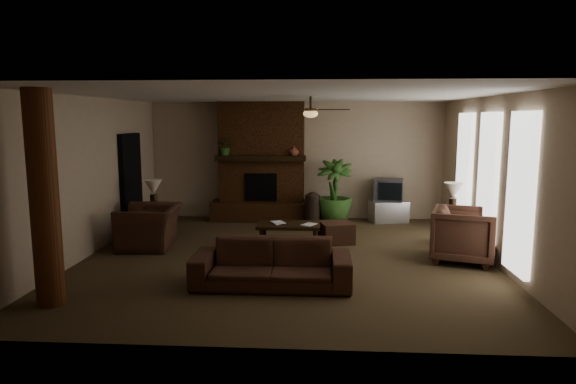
# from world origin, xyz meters

# --- Properties ---
(room_shell) EXTENTS (7.00, 7.00, 7.00)m
(room_shell) POSITION_xyz_m (0.00, 0.00, 1.40)
(room_shell) COLOR #4D3D26
(room_shell) RESTS_ON ground
(fireplace) EXTENTS (2.40, 0.70, 2.80)m
(fireplace) POSITION_xyz_m (-0.80, 3.22, 1.16)
(fireplace) COLOR #542E16
(fireplace) RESTS_ON ground
(windows) EXTENTS (0.08, 3.65, 2.35)m
(windows) POSITION_xyz_m (3.45, 0.20, 1.35)
(windows) COLOR white
(windows) RESTS_ON ground
(log_column) EXTENTS (0.36, 0.36, 2.80)m
(log_column) POSITION_xyz_m (-2.95, -2.40, 1.40)
(log_column) COLOR brown
(log_column) RESTS_ON ground
(doorway) EXTENTS (0.10, 1.00, 2.10)m
(doorway) POSITION_xyz_m (-3.44, 1.80, 1.05)
(doorway) COLOR black
(doorway) RESTS_ON ground
(ceiling_fan) EXTENTS (1.35, 1.35, 0.37)m
(ceiling_fan) POSITION_xyz_m (0.40, 0.30, 2.53)
(ceiling_fan) COLOR black
(ceiling_fan) RESTS_ON ceiling
(sofa) EXTENTS (2.29, 0.67, 0.89)m
(sofa) POSITION_xyz_m (-0.12, -1.51, 0.45)
(sofa) COLOR #43281C
(sofa) RESTS_ON ground
(armchair_left) EXTENTS (0.87, 1.26, 1.04)m
(armchair_left) POSITION_xyz_m (-2.63, 0.55, 0.52)
(armchair_left) COLOR #43281C
(armchair_left) RESTS_ON ground
(armchair_right) EXTENTS (1.18, 1.22, 1.02)m
(armchair_right) POSITION_xyz_m (3.02, -0.08, 0.51)
(armchair_right) COLOR #43281C
(armchair_right) RESTS_ON ground
(coffee_table) EXTENTS (1.20, 0.70, 0.43)m
(coffee_table) POSITION_xyz_m (-0.01, 0.81, 0.37)
(coffee_table) COLOR black
(coffee_table) RESTS_ON ground
(ottoman) EXTENTS (0.74, 0.74, 0.40)m
(ottoman) POSITION_xyz_m (0.91, 1.10, 0.20)
(ottoman) COLOR #43281C
(ottoman) RESTS_ON ground
(tv_stand) EXTENTS (0.95, 0.69, 0.50)m
(tv_stand) POSITION_xyz_m (2.20, 3.15, 0.25)
(tv_stand) COLOR silver
(tv_stand) RESTS_ON ground
(tv) EXTENTS (0.74, 0.64, 0.52)m
(tv) POSITION_xyz_m (2.19, 3.14, 0.76)
(tv) COLOR #3B3B3E
(tv) RESTS_ON tv_stand
(floor_vase) EXTENTS (0.34, 0.34, 0.77)m
(floor_vase) POSITION_xyz_m (0.42, 2.65, 0.43)
(floor_vase) COLOR black
(floor_vase) RESTS_ON ground
(floor_plant) EXTENTS (0.86, 1.50, 0.83)m
(floor_plant) POSITION_xyz_m (0.91, 2.84, 0.42)
(floor_plant) COLOR #365E25
(floor_plant) RESTS_ON ground
(side_table_left) EXTENTS (0.56, 0.56, 0.55)m
(side_table_left) POSITION_xyz_m (-2.74, 1.19, 0.28)
(side_table_left) COLOR black
(side_table_left) RESTS_ON ground
(lamp_left) EXTENTS (0.46, 0.46, 0.65)m
(lamp_left) POSITION_xyz_m (-2.77, 1.22, 1.00)
(lamp_left) COLOR black
(lamp_left) RESTS_ON side_table_left
(side_table_right) EXTENTS (0.61, 0.61, 0.55)m
(side_table_right) POSITION_xyz_m (3.15, 1.12, 0.28)
(side_table_right) COLOR black
(side_table_right) RESTS_ON ground
(lamp_right) EXTENTS (0.37, 0.37, 0.65)m
(lamp_right) POSITION_xyz_m (3.13, 1.12, 1.00)
(lamp_right) COLOR black
(lamp_right) RESTS_ON side_table_right
(mantel_plant) EXTENTS (0.40, 0.44, 0.33)m
(mantel_plant) POSITION_xyz_m (-1.62, 3.00, 1.72)
(mantel_plant) COLOR #365E25
(mantel_plant) RESTS_ON fireplace
(mantel_vase) EXTENTS (0.24, 0.25, 0.22)m
(mantel_vase) POSITION_xyz_m (-0.02, 2.99, 1.67)
(mantel_vase) COLOR brown
(mantel_vase) RESTS_ON fireplace
(book_a) EXTENTS (0.21, 0.12, 0.29)m
(book_a) POSITION_xyz_m (-0.31, 0.76, 0.57)
(book_a) COLOR #999999
(book_a) RESTS_ON coffee_table
(book_b) EXTENTS (0.20, 0.13, 0.29)m
(book_b) POSITION_xyz_m (0.29, 0.73, 0.58)
(book_b) COLOR #999999
(book_b) RESTS_ON coffee_table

